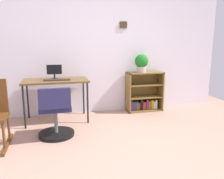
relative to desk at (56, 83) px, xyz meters
name	(u,v)px	position (x,y,z in m)	size (l,w,h in m)	color
ground_plane	(133,165)	(0.80, -1.74, -0.68)	(6.24, 6.24, 0.00)	tan
wall_back	(96,52)	(0.80, 0.41, 0.51)	(5.20, 0.12, 2.36)	white
desk	(56,83)	(0.00, 0.00, 0.00)	(1.09, 0.61, 0.73)	brown
monitor	(54,72)	(-0.01, 0.06, 0.19)	(0.25, 0.15, 0.25)	#262628
keyboard	(57,80)	(0.02, -0.08, 0.07)	(0.44, 0.13, 0.02)	#322820
office_chair	(56,115)	(-0.03, -0.74, -0.35)	(0.52, 0.55, 0.76)	black
bookshelf_low	(143,94)	(1.72, 0.21, -0.33)	(0.72, 0.30, 0.79)	brown
potted_plant_on_shelf	(141,63)	(1.64, 0.16, 0.30)	(0.26, 0.26, 0.35)	#B7B2A8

